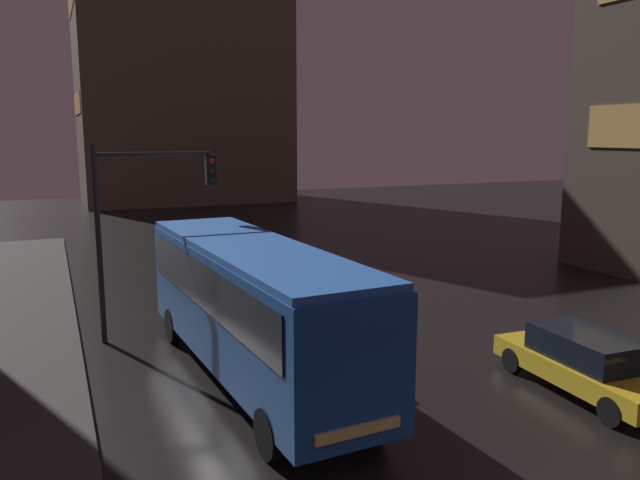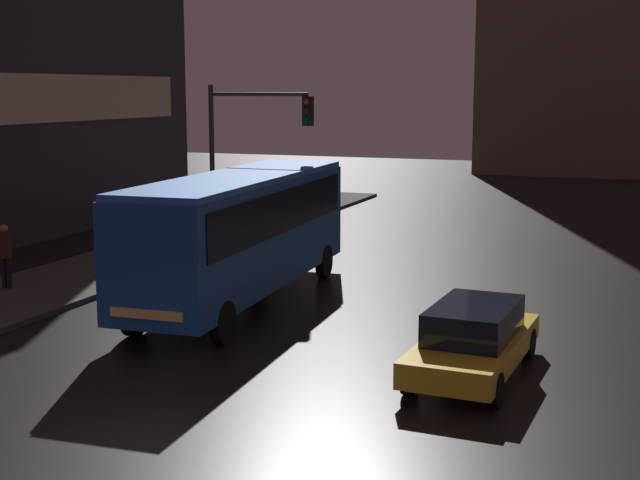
# 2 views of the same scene
# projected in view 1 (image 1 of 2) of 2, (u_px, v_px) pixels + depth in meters

# --- Properties ---
(building_far_backdrop) EXTENTS (18.07, 12.00, 26.49)m
(building_far_backdrop) POSITION_uv_depth(u_px,v_px,m) (180.00, 55.00, 56.63)
(building_far_backdrop) COLOR brown
(building_far_backdrop) RESTS_ON ground
(bus_near) EXTENTS (3.04, 10.52, 3.45)m
(bus_near) POSITION_uv_depth(u_px,v_px,m) (252.00, 297.00, 15.30)
(bus_near) COLOR #194793
(bus_near) RESTS_ON ground
(car_taxi) EXTENTS (1.99, 4.71, 1.45)m
(car_taxi) POSITION_uv_depth(u_px,v_px,m) (585.00, 362.00, 14.79)
(car_taxi) COLOR gold
(car_taxi) RESTS_ON ground
(traffic_light_main) EXTENTS (3.56, 0.35, 5.81)m
(traffic_light_main) POSITION_uv_depth(u_px,v_px,m) (142.00, 207.00, 18.26)
(traffic_light_main) COLOR #2D2D2D
(traffic_light_main) RESTS_ON ground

